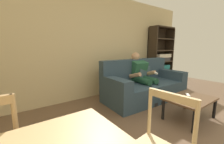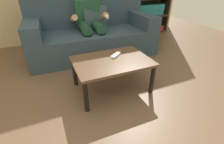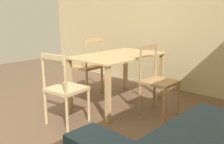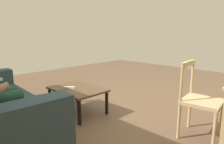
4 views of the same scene
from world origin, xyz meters
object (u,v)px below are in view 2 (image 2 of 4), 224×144
object	(u,v)px
couch	(92,34)
tv_remote	(116,55)
coffee_table	(112,64)
person_lounging	(88,19)

from	to	relation	value
couch	tv_remote	bearing A→B (deg)	-92.01
tv_remote	couch	bearing A→B (deg)	-40.59
couch	coffee_table	xyz separation A→B (m)	(-0.12, -1.18, -0.01)
couch	coffee_table	size ratio (longest dim) A/B	2.44
couch	person_lounging	bearing A→B (deg)	131.89
couch	person_lounging	world-z (taller)	person_lounging
person_lounging	coffee_table	size ratio (longest dim) A/B	1.32
person_lounging	coffee_table	distance (m)	1.25
person_lounging	coffee_table	xyz separation A→B (m)	(-0.09, -1.22, -0.25)
tv_remote	person_lounging	bearing A→B (deg)	-39.00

